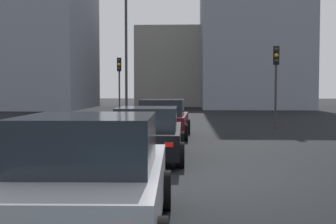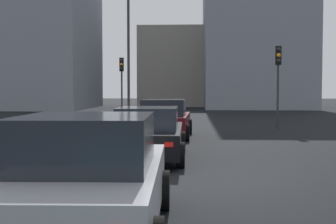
# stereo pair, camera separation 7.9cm
# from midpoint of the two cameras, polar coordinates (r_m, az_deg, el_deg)

# --- Properties ---
(ground_plane) EXTENTS (160.00, 160.00, 0.20)m
(ground_plane) POSITION_cam_midpoint_polar(r_m,az_deg,el_deg) (10.21, 5.08, -8.69)
(ground_plane) COLOR black
(car_maroon_right_lead) EXTENTS (4.46, 2.20, 1.52)m
(car_maroon_right_lead) POSITION_cam_midpoint_polar(r_m,az_deg,el_deg) (18.34, -0.75, -0.87)
(car_maroon_right_lead) COLOR #510F16
(car_maroon_right_lead) RESTS_ON ground_plane
(car_black_right_second) EXTENTS (4.46, 2.04, 1.45)m
(car_black_right_second) POSITION_cam_midpoint_polar(r_m,az_deg,el_deg) (12.65, -2.68, -2.73)
(car_black_right_second) COLOR black
(car_black_right_second) RESTS_ON ground_plane
(car_silver_right_third) EXTENTS (4.35, 2.14, 1.62)m
(car_silver_right_third) POSITION_cam_midpoint_polar(r_m,az_deg,el_deg) (6.14, -9.89, -8.22)
(car_silver_right_third) COLOR #A8AAB2
(car_silver_right_third) RESTS_ON ground_plane
(traffic_light_near_left) EXTENTS (0.32, 0.29, 3.99)m
(traffic_light_near_left) POSITION_cam_midpoint_polar(r_m,az_deg,el_deg) (30.66, -6.15, 4.64)
(traffic_light_near_left) COLOR #2D2D30
(traffic_light_near_left) RESTS_ON ground_plane
(traffic_light_near_right) EXTENTS (0.32, 0.29, 4.00)m
(traffic_light_near_right) POSITION_cam_midpoint_polar(r_m,az_deg,el_deg) (22.91, 13.18, 5.18)
(traffic_light_near_right) COLOR #2D2D30
(traffic_light_near_right) RESTS_ON ground_plane
(street_lamp_kerbside) EXTENTS (0.56, 0.36, 8.64)m
(street_lamp_kerbside) POSITION_cam_midpoint_polar(r_m,az_deg,el_deg) (28.54, -5.30, 9.04)
(street_lamp_kerbside) COLOR #2D2D30
(street_lamp_kerbside) RESTS_ON ground_plane
(building_facade_left) EXTENTS (11.98, 10.26, 17.27)m
(building_facade_left) POSITION_cam_midpoint_polar(r_m,az_deg,el_deg) (48.15, 10.34, 10.87)
(building_facade_left) COLOR gray
(building_facade_left) RESTS_ON ground_plane
(building_facade_center) EXTENTS (10.44, 8.33, 8.62)m
(building_facade_center) POSITION_cam_midpoint_polar(r_m,az_deg,el_deg) (53.53, 0.82, 5.46)
(building_facade_center) COLOR gray
(building_facade_center) RESTS_ON ground_plane
(building_facade_right) EXTENTS (12.97, 11.26, 11.73)m
(building_facade_right) POSITION_cam_midpoint_polar(r_m,az_deg,el_deg) (47.49, -16.79, 7.54)
(building_facade_right) COLOR gray
(building_facade_right) RESTS_ON ground_plane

